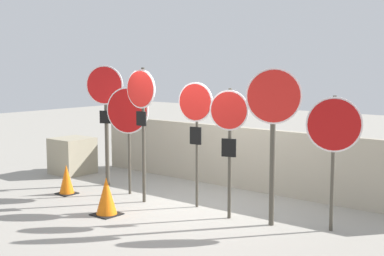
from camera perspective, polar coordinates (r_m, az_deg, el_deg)
The scene contains 12 objects.
ground_plane at distance 9.98m, azimuth 0.28°, elevation -8.41°, with size 40.00×40.00×0.00m, color gray.
fence_back at distance 11.24m, azimuth 5.97°, elevation -3.30°, with size 8.26×0.12×1.31m.
stop_sign_0 at distance 11.56m, azimuth -9.24°, elevation 2.73°, with size 0.77×0.38×2.60m.
stop_sign_1 at distance 10.72m, azimuth -6.88°, elevation 1.37°, with size 0.90×0.31×2.17m.
stop_sign_2 at distance 10.03m, azimuth -5.41°, elevation 2.57°, with size 0.73×0.12×2.56m.
stop_sign_3 at distance 9.64m, azimuth 0.39°, elevation 1.61°, with size 0.71×0.15×2.30m.
stop_sign_4 at distance 8.95m, azimuth 3.98°, elevation 0.42°, with size 0.65×0.24×2.23m.
stop_sign_5 at distance 8.60m, azimuth 8.67°, elevation 1.32°, with size 0.76×0.52×2.57m.
stop_sign_6 at distance 8.52m, azimuth 14.89°, elevation -0.41°, with size 0.80×0.38×2.14m.
traffic_cone_0 at distance 11.17m, azimuth -13.24°, elevation -5.38°, with size 0.36×0.36×0.60m.
traffic_cone_1 at distance 9.51m, azimuth -9.12°, elevation -7.21°, with size 0.44×0.44×0.67m.
storage_crate at distance 13.22m, azimuth -12.64°, elevation -2.89°, with size 0.84×0.88×0.86m.
Camera 1 is at (6.06, -7.49, 2.62)m, focal length 50.00 mm.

